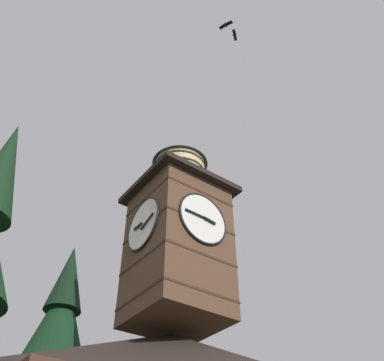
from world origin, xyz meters
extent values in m
cube|color=brown|center=(2.14, 0.47, 11.32)|extent=(3.40, 3.40, 5.99)
cube|color=#3C291C|center=(2.14, 0.47, 9.05)|extent=(3.44, 3.44, 0.10)
cube|color=#3C291C|center=(2.14, 0.47, 10.54)|extent=(3.44, 3.44, 0.10)
cube|color=#3C291C|center=(2.14, 0.47, 12.04)|extent=(3.44, 3.44, 0.10)
cube|color=#3C291C|center=(2.14, 0.47, 13.54)|extent=(3.44, 3.44, 0.10)
cylinder|color=white|center=(2.14, 2.20, 12.15)|extent=(2.27, 0.10, 2.27)
torus|color=black|center=(2.14, 2.23, 12.15)|extent=(2.37, 0.10, 2.37)
cube|color=black|center=(1.86, 2.30, 12.12)|extent=(0.58, 0.04, 0.19)
cube|color=black|center=(2.60, 2.30, 12.16)|extent=(0.93, 0.04, 0.10)
sphere|color=black|center=(2.14, 2.31, 12.15)|extent=(0.10, 0.10, 0.10)
cylinder|color=white|center=(3.87, 0.47, 12.15)|extent=(0.10, 2.27, 2.27)
torus|color=black|center=(3.90, 0.47, 12.15)|extent=(0.10, 2.37, 2.37)
cube|color=black|center=(3.97, 0.19, 12.14)|extent=(0.04, 0.57, 0.15)
cube|color=black|center=(3.97, 0.91, 12.00)|extent=(0.04, 0.90, 0.38)
sphere|color=black|center=(3.98, 0.47, 12.15)|extent=(0.10, 0.10, 0.10)
cube|color=black|center=(2.14, 0.47, 14.45)|extent=(4.10, 4.10, 0.25)
cylinder|color=#D1BC84|center=(2.14, 0.47, 15.46)|extent=(2.41, 2.41, 1.77)
cylinder|color=#2D2319|center=(2.14, 0.47, 14.79)|extent=(2.47, 2.47, 0.10)
cylinder|color=#2D2319|center=(2.14, 0.47, 15.23)|extent=(2.47, 2.47, 0.10)
cylinder|color=#2D2319|center=(2.14, 0.47, 15.68)|extent=(2.47, 2.47, 0.10)
cylinder|color=#2D2319|center=(2.14, 0.47, 16.12)|extent=(2.47, 2.47, 0.10)
cone|color=#2D3847|center=(2.14, 0.47, 16.85)|extent=(2.71, 2.71, 1.02)
sphere|color=#2D3847|center=(2.14, 0.47, 17.46)|extent=(0.16, 0.16, 0.16)
cone|color=#12321B|center=(4.09, -6.58, 10.30)|extent=(3.19, 3.19, 4.72)
cone|color=black|center=(4.09, -6.58, 12.64)|extent=(1.84, 1.84, 3.59)
cone|color=black|center=(9.36, -1.82, 13.97)|extent=(1.95, 1.95, 5.09)
ellipsoid|color=black|center=(2.59, 4.99, 22.37)|extent=(0.29, 0.23, 0.14)
cube|color=black|center=(2.66, 4.82, 22.37)|extent=(0.30, 0.41, 0.09)
cube|color=black|center=(2.52, 5.16, 22.37)|extent=(0.30, 0.41, 0.09)
ellipsoid|color=black|center=(2.47, 5.40, 21.04)|extent=(0.21, 0.22, 0.11)
cube|color=black|center=(2.59, 5.50, 21.04)|extent=(0.32, 0.30, 0.11)
cube|color=black|center=(2.35, 5.30, 21.04)|extent=(0.32, 0.30, 0.11)
camera|label=1|loc=(11.08, 13.65, 1.99)|focal=41.16mm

